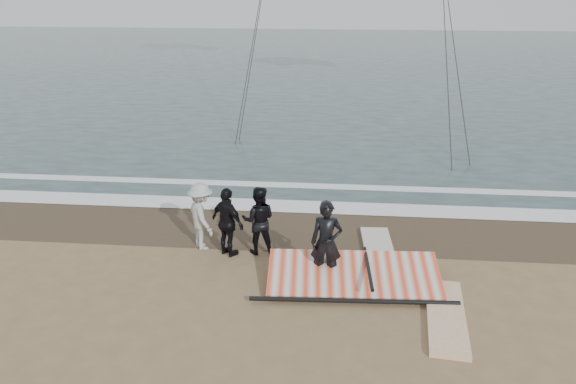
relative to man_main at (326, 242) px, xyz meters
The scene contains 10 objects.
ground 2.17m from the man_main, 73.00° to the right, with size 120.00×120.00×0.00m, color #8C704C.
sea 31.14m from the man_main, 88.94° to the left, with size 120.00×54.00×0.02m, color #233838.
wet_sand 2.83m from the man_main, 77.61° to the left, with size 120.00×2.80×0.01m, color #4C3D2B.
foam_near 4.16m from the man_main, 81.85° to the left, with size 120.00×0.90×0.01m, color white.
foam_far 5.82m from the man_main, 84.26° to the left, with size 120.00×0.45×0.01m, color white.
man_main is the anchor object (origin of this frame).
board_white 2.82m from the man_main, 27.67° to the right, with size 0.72×2.58×0.10m, color silver.
board_cream 2.00m from the man_main, 46.25° to the left, with size 0.70×2.61×0.11m, color beige.
trio_cluster 2.67m from the man_main, 153.95° to the left, with size 2.39×1.38×1.69m.
sail_rig 0.91m from the man_main, ahead, with size 4.23×1.89×0.49m.
Camera 1 is at (-0.41, -8.87, 6.27)m, focal length 35.00 mm.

